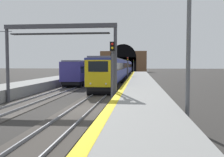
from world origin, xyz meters
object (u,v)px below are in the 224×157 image
Objects in this scene: railway_signal_far at (134,65)px; overhead_signal_gantry at (60,42)px; train_adjacent_platform at (94,69)px; railway_signal_near at (112,68)px; catenary_mast_far at (188,50)px; train_main_approaching at (121,68)px; railway_signal_mid at (128,67)px.

overhead_signal_gantry is (-77.28, 4.52, 2.09)m from railway_signal_far.
railway_signal_near reaches higher than train_adjacent_platform.
catenary_mast_far is at bearing -162.58° from train_adjacent_platform.
train_main_approaching is at bearing -46.40° from train_adjacent_platform.
railway_signal_near is at bearing 0.00° from railway_signal_far.
train_adjacent_platform is 47.41m from railway_signal_far.
overhead_signal_gantry reaches higher than train_adjacent_platform.
catenary_mast_far is (-7.37, -9.13, -1.11)m from overhead_signal_gantry.
train_main_approaching is 36.08m from railway_signal_near.
overhead_signal_gantry is (-30.41, -2.59, 2.97)m from train_adjacent_platform.
railway_signal_mid is 0.48× the size of overhead_signal_gantry.
overhead_signal_gantry is at bearing -98.92° from railway_signal_near.
railway_signal_near is 0.64× the size of catenary_mast_far.
train_main_approaching is at bearing -167.96° from railway_signal_mid.
train_adjacent_platform is 31.93m from railway_signal_near.
railway_signal_mid is at bearing -119.95° from train_adjacent_platform.
catenary_mast_far reaches higher than railway_signal_near.
train_main_approaching is 12.22× the size of railway_signal_near.
railway_signal_far is (46.87, -7.11, 0.88)m from train_adjacent_platform.
railway_signal_far is at bearing -3.35° from overhead_signal_gantry.
railway_signal_near is at bearing -166.95° from train_adjacent_platform.
railway_signal_far reaches higher than train_adjacent_platform.
train_adjacent_platform is at bearing 4.87° from overhead_signal_gantry.
train_adjacent_platform is at bearing 17.23° from catenary_mast_far.
catenary_mast_far is at bearing 7.80° from railway_signal_mid.
train_adjacent_platform is at bearing -8.62° from railway_signal_far.
railway_signal_far is (77.99, 0.00, 0.07)m from railway_signal_near.
railway_signal_far reaches higher than railway_signal_mid.
train_main_approaching is 42.01m from railway_signal_far.
catenary_mast_far reaches higher than railway_signal_mid.
railway_signal_near is at bearing -98.92° from overhead_signal_gantry.
train_adjacent_platform is 7.17× the size of railway_signal_near.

